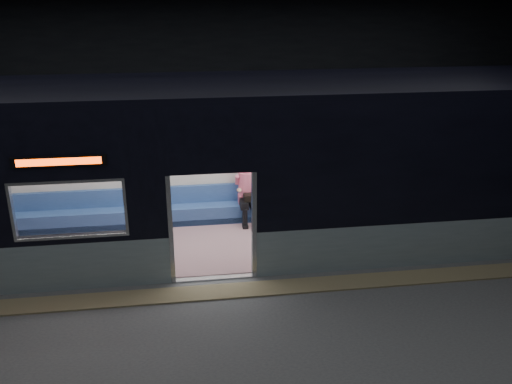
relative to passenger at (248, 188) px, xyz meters
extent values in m
cube|color=#47494C|center=(-0.94, -3.55, -0.82)|extent=(24.00, 14.00, 0.01)
cube|color=black|center=(-0.94, 3.43, 1.69)|extent=(24.00, 0.04, 5.00)
cube|color=#8C7F59|center=(-0.94, -3.00, -0.80)|extent=(22.80, 0.50, 0.03)
cube|color=#8D9FA8|center=(3.91, -2.49, -0.36)|extent=(8.30, 0.12, 0.90)
cube|color=black|center=(3.91, -2.49, 1.24)|extent=(8.30, 0.12, 2.30)
cube|color=black|center=(-0.94, -2.49, 1.81)|extent=(1.40, 0.12, 1.15)
cube|color=#B7BABC|center=(-1.68, -2.49, 0.21)|extent=(0.08, 0.14, 2.05)
cube|color=#B7BABC|center=(-0.20, -2.49, 0.21)|extent=(0.08, 0.14, 2.05)
cube|color=black|center=(-3.39, -2.57, 1.58)|extent=(1.50, 0.04, 0.18)
cube|color=#FF3E08|center=(-3.39, -2.57, 1.58)|extent=(1.34, 0.03, 0.12)
cube|color=#BBB9AB|center=(-0.94, 0.39, 0.79)|extent=(18.00, 0.12, 3.20)
cube|color=black|center=(-0.94, -1.05, 2.46)|extent=(18.00, 3.00, 0.15)
cube|color=gray|center=(-0.94, -1.05, -0.79)|extent=(17.76, 2.76, 0.04)
cube|color=#BBB9AB|center=(-0.94, -1.05, 1.54)|extent=(17.76, 2.76, 0.10)
cube|color=navy|center=(-0.94, 0.07, -0.57)|extent=(11.00, 0.48, 0.41)
cube|color=navy|center=(-0.94, 0.26, -0.16)|extent=(11.00, 0.10, 0.40)
cube|color=#75565D|center=(-4.24, -2.14, -0.57)|extent=(4.40, 0.48, 0.41)
cube|color=#75565D|center=(2.36, -2.14, -0.57)|extent=(4.40, 0.48, 0.41)
cylinder|color=silver|center=(-1.89, -2.18, 0.36)|extent=(0.04, 0.04, 2.26)
cylinder|color=silver|center=(-1.89, 0.08, 0.36)|extent=(0.04, 0.04, 2.26)
cylinder|color=silver|center=(0.01, -2.18, 0.36)|extent=(0.04, 0.04, 2.26)
cylinder|color=silver|center=(0.01, 0.08, 0.36)|extent=(0.04, 0.04, 2.26)
cylinder|color=silver|center=(-0.94, 0.03, 1.14)|extent=(11.00, 0.03, 0.03)
cube|color=black|center=(-0.11, -0.16, -0.28)|extent=(0.17, 0.48, 0.16)
cube|color=black|center=(0.11, -0.16, -0.28)|extent=(0.17, 0.48, 0.16)
cylinder|color=black|center=(-0.11, -0.38, -0.56)|extent=(0.11, 0.11, 0.43)
cylinder|color=black|center=(0.11, -0.38, -0.56)|extent=(0.11, 0.11, 0.43)
cube|color=#C45A73|center=(0.00, 0.04, -0.26)|extent=(0.41, 0.23, 0.21)
cylinder|color=#C45A73|center=(0.00, 0.07, 0.10)|extent=(0.39, 0.39, 0.53)
sphere|color=tan|center=(0.00, 0.05, 0.48)|extent=(0.22, 0.22, 0.22)
sphere|color=black|center=(0.00, 0.09, 0.52)|extent=(0.23, 0.23, 0.23)
cube|color=black|center=(0.03, -0.23, -0.13)|extent=(0.29, 0.25, 0.14)
cube|color=white|center=(2.29, 0.31, 0.65)|extent=(0.96, 0.03, 0.63)
camera|label=1|loc=(-1.41, -11.28, 4.19)|focal=38.00mm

